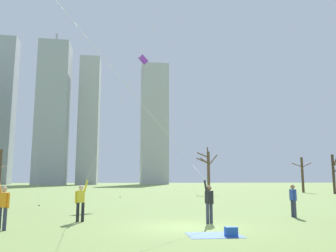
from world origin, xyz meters
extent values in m
plane|color=#7A934C|center=(0.00, 0.00, 0.00)|extent=(400.00, 400.00, 0.00)
cylinder|color=black|center=(-4.64, 2.27, 0.42)|extent=(0.14, 0.14, 0.85)
cylinder|color=black|center=(-4.42, 2.30, 0.42)|extent=(0.14, 0.14, 0.85)
cube|color=yellow|center=(-4.53, 2.29, 1.12)|extent=(0.36, 0.24, 0.54)
sphere|color=beige|center=(-4.53, 2.29, 1.51)|extent=(0.22, 0.22, 0.22)
cylinder|color=yellow|center=(-4.74, 2.26, 1.09)|extent=(0.09, 0.09, 0.55)
cylinder|color=yellow|center=(-4.32, 2.31, 1.59)|extent=(0.21, 0.11, 0.56)
cylinder|color=silver|center=(-0.91, 1.93, 10.27)|extent=(6.83, 0.78, 16.86)
cylinder|color=#33384C|center=(1.18, 0.96, 0.42)|extent=(0.14, 0.14, 0.85)
cylinder|color=#33384C|center=(0.99, 0.84, 0.42)|extent=(0.14, 0.14, 0.85)
cube|color=black|center=(1.08, 0.90, 1.12)|extent=(0.39, 0.35, 0.54)
sphere|color=brown|center=(1.08, 0.90, 1.51)|extent=(0.22, 0.22, 0.22)
cylinder|color=black|center=(1.26, 1.01, 1.09)|extent=(0.09, 0.09, 0.55)
cylinder|color=black|center=(0.90, 0.79, 1.59)|extent=(0.22, 0.18, 0.56)
cylinder|color=silver|center=(-5.09, -2.21, 8.03)|extent=(11.99, 6.01, 12.38)
cylinder|color=#33384C|center=(-7.03, -0.10, 0.42)|extent=(0.14, 0.14, 0.85)
cube|color=orange|center=(-7.14, -0.07, 1.12)|extent=(0.39, 0.30, 0.54)
sphere|color=tan|center=(-7.14, -0.07, 1.51)|extent=(0.22, 0.22, 0.22)
cylinder|color=orange|center=(-6.94, -0.14, 1.09)|extent=(0.09, 0.09, 0.55)
cylinder|color=#33384C|center=(5.95, 2.85, 0.42)|extent=(0.14, 0.14, 0.85)
cylinder|color=#33384C|center=(5.96, 2.63, 0.42)|extent=(0.14, 0.14, 0.85)
cube|color=#2D4CA5|center=(5.96, 2.74, 1.12)|extent=(0.23, 0.36, 0.54)
sphere|color=#9E7051|center=(5.96, 2.74, 1.51)|extent=(0.22, 0.22, 0.22)
cylinder|color=#2D4CA5|center=(5.94, 2.95, 1.09)|extent=(0.09, 0.09, 0.55)
cylinder|color=#2D4CA5|center=(5.97, 2.53, 1.09)|extent=(0.09, 0.09, 0.55)
cylinder|color=silver|center=(-9.43, 10.70, 9.56)|extent=(1.97, 3.52, 19.04)
cylinder|color=#3F3833|center=(-8.45, 12.45, 0.04)|extent=(0.10, 0.10, 0.08)
cube|color=purple|center=(-0.37, 22.47, 14.96)|extent=(1.21, 0.44, 1.26)
cylinder|color=black|center=(-0.37, 22.47, 14.96)|extent=(0.10, 0.17, 0.82)
cylinder|color=purple|center=(-0.33, 22.39, 13.59)|extent=(0.02, 0.02, 1.76)
cylinder|color=silver|center=(2.99, 24.26, 7.50)|extent=(6.73, 3.59, 14.92)
cylinder|color=#3F3833|center=(6.35, 26.05, 0.04)|extent=(0.10, 0.10, 0.08)
cylinder|color=silver|center=(-4.94, 21.52, 12.35)|extent=(4.72, 4.41, 24.62)
cylinder|color=#3F3833|center=(-2.58, 23.72, 0.04)|extent=(0.10, 0.10, 0.08)
cube|color=#3359B2|center=(0.40, -2.26, 0.01)|extent=(1.84, 1.45, 0.01)
cube|color=#2659B2|center=(0.90, -2.56, 0.16)|extent=(0.40, 0.28, 0.30)
cylinder|color=#423326|center=(25.85, 29.23, 2.63)|extent=(0.35, 0.35, 5.25)
cylinder|color=#423326|center=(25.65, 28.47, 4.10)|extent=(0.55, 1.63, 1.33)
cylinder|color=#4C3828|center=(-17.19, 31.18, 2.81)|extent=(0.32, 0.32, 5.62)
cylinder|color=#4C3828|center=(-17.05, 31.72, 3.43)|extent=(0.40, 1.16, 0.48)
cylinder|color=#4C3828|center=(24.29, 34.43, 2.59)|extent=(0.36, 0.36, 5.18)
cylinder|color=#4C3828|center=(24.02, 35.38, 4.12)|extent=(0.70, 1.98, 0.72)
cylinder|color=#4C3828|center=(24.03, 33.97, 3.44)|extent=(0.70, 1.08, 0.71)
cylinder|color=#4C3828|center=(25.02, 34.42, 4.06)|extent=(1.52, 0.16, 0.72)
cylinder|color=brown|center=(8.82, 30.13, 2.76)|extent=(0.38, 0.38, 5.51)
cylinder|color=brown|center=(8.25, 29.96, 4.30)|extent=(1.27, 0.52, 0.81)
cylinder|color=brown|center=(8.08, 30.45, 4.35)|extent=(1.59, 0.81, 0.88)
cylinder|color=brown|center=(8.96, 30.88, 5.45)|extent=(0.48, 1.65, 1.59)
cylinder|color=brown|center=(9.25, 29.58, 4.35)|extent=(1.03, 1.25, 1.43)
cylinder|color=brown|center=(8.05, 29.96, 5.05)|extent=(1.62, 0.52, 0.71)
cube|color=#9EA3AD|center=(-27.22, 117.16, 26.56)|extent=(10.97, 11.04, 53.13)
cylinder|color=#99999E|center=(-27.22, 117.16, 55.31)|extent=(0.80, 0.80, 4.37)
cube|color=#B2B2B7|center=(12.14, 130.83, 25.54)|extent=(11.38, 8.98, 51.09)
cube|color=#B2B2B7|center=(-14.75, 126.05, 25.32)|extent=(7.78, 11.50, 50.65)
camera|label=1|loc=(-2.90, -14.13, 1.87)|focal=37.09mm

